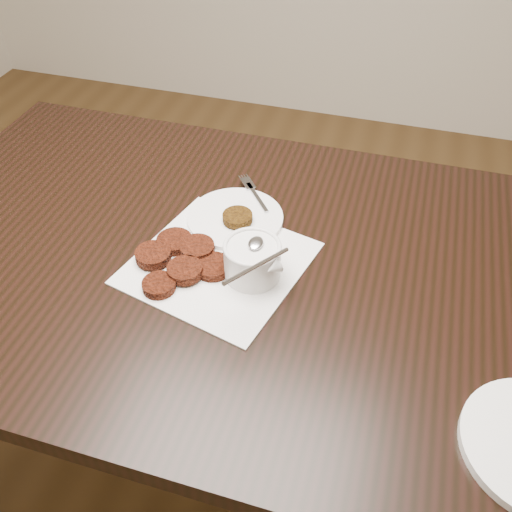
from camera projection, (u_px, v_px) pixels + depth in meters
The scene contains 6 objects.
floor at pixel (206, 453), 1.56m from camera, with size 4.00×4.00×0.00m, color brown.
table at pixel (229, 370), 1.32m from camera, with size 1.36×0.87×0.75m, color black.
napkin at pixel (219, 263), 1.04m from camera, with size 0.30×0.30×0.00m, color silver.
sauce_ramekin at pixel (252, 245), 0.97m from camera, with size 0.14×0.14×0.14m, color silver, non-canonical shape.
patty_cluster at pixel (184, 260), 1.03m from camera, with size 0.23×0.23×0.02m, color #5C1D0C, non-canonical shape.
plate_with_patty at pixel (235, 216), 1.12m from camera, with size 0.19×0.19×0.03m, color white, non-canonical shape.
Camera 1 is at (0.35, -0.69, 1.47)m, focal length 38.99 mm.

